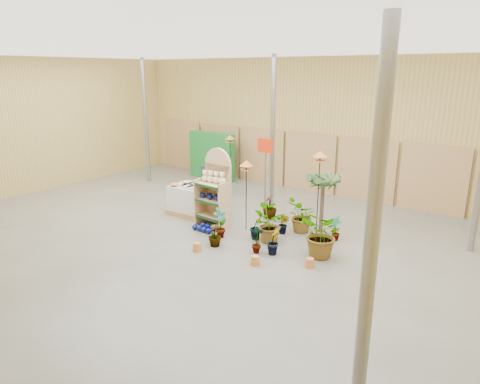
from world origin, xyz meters
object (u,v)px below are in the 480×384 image
object	(u,v)px
pallet_stack	(191,200)
potted_plant_2	(268,224)
display_shelf	(216,191)
bird_table_front	(246,166)

from	to	relation	value
pallet_stack	potted_plant_2	world-z (taller)	potted_plant_2
display_shelf	potted_plant_2	distance (m)	1.85
pallet_stack	bird_table_front	bearing A→B (deg)	-6.93
display_shelf	pallet_stack	size ratio (longest dim) A/B	1.69
bird_table_front	potted_plant_2	bearing A→B (deg)	-21.44
display_shelf	potted_plant_2	bearing A→B (deg)	-2.34
potted_plant_2	bird_table_front	bearing A→B (deg)	158.56
potted_plant_2	pallet_stack	bearing A→B (deg)	170.79
pallet_stack	potted_plant_2	size ratio (longest dim) A/B	1.39
display_shelf	pallet_stack	xyz separation A→B (m)	(-1.21, 0.30, -0.54)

